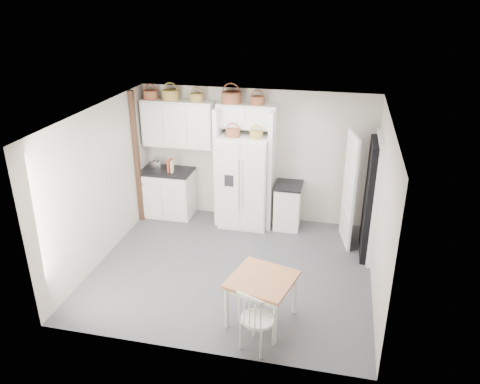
# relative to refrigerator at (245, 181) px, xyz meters

# --- Properties ---
(floor) EXTENTS (4.50, 4.50, 0.00)m
(floor) POSITION_rel_refrigerator_xyz_m (0.15, -1.65, -0.90)
(floor) COLOR #484849
(floor) RESTS_ON ground
(ceiling) EXTENTS (4.50, 4.50, 0.00)m
(ceiling) POSITION_rel_refrigerator_xyz_m (0.15, -1.65, 1.70)
(ceiling) COLOR white
(ceiling) RESTS_ON wall_back
(wall_back) EXTENTS (4.50, 0.00, 4.50)m
(wall_back) POSITION_rel_refrigerator_xyz_m (0.15, 0.35, 0.40)
(wall_back) COLOR #B3AA9D
(wall_back) RESTS_ON floor
(wall_left) EXTENTS (0.00, 4.00, 4.00)m
(wall_left) POSITION_rel_refrigerator_xyz_m (-2.10, -1.65, 0.40)
(wall_left) COLOR #B3AA9D
(wall_left) RESTS_ON floor
(wall_right) EXTENTS (0.00, 4.00, 4.00)m
(wall_right) POSITION_rel_refrigerator_xyz_m (2.40, -1.65, 0.40)
(wall_right) COLOR #B3AA9D
(wall_right) RESTS_ON floor
(refrigerator) EXTENTS (0.93, 0.75, 1.80)m
(refrigerator) POSITION_rel_refrigerator_xyz_m (0.00, 0.00, 0.00)
(refrigerator) COLOR white
(refrigerator) RESTS_ON floor
(base_cab_left) EXTENTS (1.01, 0.64, 0.93)m
(base_cab_left) POSITION_rel_refrigerator_xyz_m (-1.61, 0.05, -0.43)
(base_cab_left) COLOR silver
(base_cab_left) RESTS_ON floor
(base_cab_right) EXTENTS (0.48, 0.58, 0.84)m
(base_cab_right) POSITION_rel_refrigerator_xyz_m (0.84, 0.05, -0.48)
(base_cab_right) COLOR silver
(base_cab_right) RESTS_ON floor
(dining_table) EXTENTS (1.02, 1.02, 0.69)m
(dining_table) POSITION_rel_refrigerator_xyz_m (0.85, -2.85, -0.55)
(dining_table) COLOR #954F29
(dining_table) RESTS_ON floor
(windsor_chair) EXTENTS (0.56, 0.54, 0.90)m
(windsor_chair) POSITION_rel_refrigerator_xyz_m (0.89, -3.40, -0.45)
(windsor_chair) COLOR silver
(windsor_chair) RESTS_ON floor
(counter_left) EXTENTS (1.05, 0.68, 0.04)m
(counter_left) POSITION_rel_refrigerator_xyz_m (-1.61, 0.05, 0.06)
(counter_left) COLOR black
(counter_left) RESTS_ON base_cab_left
(counter_right) EXTENTS (0.52, 0.61, 0.04)m
(counter_right) POSITION_rel_refrigerator_xyz_m (0.84, 0.05, -0.03)
(counter_right) COLOR black
(counter_right) RESTS_ON base_cab_right
(toaster) EXTENTS (0.25, 0.15, 0.17)m
(toaster) POSITION_rel_refrigerator_xyz_m (-1.82, 0.05, 0.16)
(toaster) COLOR silver
(toaster) RESTS_ON counter_left
(cookbook_red) EXTENTS (0.07, 0.18, 0.26)m
(cookbook_red) POSITION_rel_refrigerator_xyz_m (-1.49, -0.03, 0.21)
(cookbook_red) COLOR #9E3B23
(cookbook_red) RESTS_ON counter_left
(cookbook_cream) EXTENTS (0.05, 0.15, 0.22)m
(cookbook_cream) POSITION_rel_refrigerator_xyz_m (-1.45, -0.03, 0.19)
(cookbook_cream) COLOR #F2E6BA
(cookbook_cream) RESTS_ON counter_left
(basket_upper_a) EXTENTS (0.29, 0.29, 0.16)m
(basket_upper_a) POSITION_rel_refrigerator_xyz_m (-1.87, 0.18, 1.53)
(basket_upper_a) COLOR brown
(basket_upper_a) RESTS_ON upper_cabinet
(basket_upper_b) EXTENTS (0.32, 0.32, 0.19)m
(basket_upper_b) POSITION_rel_refrigerator_xyz_m (-1.47, 0.18, 1.55)
(basket_upper_b) COLOR brown
(basket_upper_b) RESTS_ON upper_cabinet
(basket_upper_c) EXTENTS (0.26, 0.26, 0.15)m
(basket_upper_c) POSITION_rel_refrigerator_xyz_m (-0.96, 0.18, 1.53)
(basket_upper_c) COLOR brown
(basket_upper_c) RESTS_ON upper_cabinet
(basket_bridge_a) EXTENTS (0.36, 0.36, 0.21)m
(basket_bridge_a) POSITION_rel_refrigerator_xyz_m (-0.30, 0.18, 1.55)
(basket_bridge_a) COLOR brown
(basket_bridge_a) RESTS_ON bridge_cabinet
(basket_bridge_b) EXTENTS (0.26, 0.26, 0.15)m
(basket_bridge_b) POSITION_rel_refrigerator_xyz_m (0.19, 0.18, 1.53)
(basket_bridge_b) COLOR brown
(basket_bridge_b) RESTS_ON bridge_cabinet
(basket_fridge_a) EXTENTS (0.26, 0.26, 0.14)m
(basket_fridge_a) POSITION_rel_refrigerator_xyz_m (-0.20, -0.10, 0.97)
(basket_fridge_a) COLOR brown
(basket_fridge_a) RESTS_ON refrigerator
(basket_fridge_b) EXTENTS (0.24, 0.24, 0.13)m
(basket_fridge_b) POSITION_rel_refrigerator_xyz_m (0.23, -0.10, 0.96)
(basket_fridge_b) COLOR brown
(basket_fridge_b) RESTS_ON refrigerator
(upper_cabinet) EXTENTS (1.40, 0.34, 0.90)m
(upper_cabinet) POSITION_rel_refrigerator_xyz_m (-1.35, 0.18, 1.00)
(upper_cabinet) COLOR silver
(upper_cabinet) RESTS_ON wall_back
(bridge_cabinet) EXTENTS (1.12, 0.34, 0.45)m
(bridge_cabinet) POSITION_rel_refrigerator_xyz_m (0.00, 0.18, 1.23)
(bridge_cabinet) COLOR silver
(bridge_cabinet) RESTS_ON wall_back
(fridge_panel_left) EXTENTS (0.08, 0.60, 2.30)m
(fridge_panel_left) POSITION_rel_refrigerator_xyz_m (-0.51, 0.05, 0.25)
(fridge_panel_left) COLOR silver
(fridge_panel_left) RESTS_ON floor
(fridge_panel_right) EXTENTS (0.08, 0.60, 2.30)m
(fridge_panel_right) POSITION_rel_refrigerator_xyz_m (0.51, 0.05, 0.25)
(fridge_panel_right) COLOR silver
(fridge_panel_right) RESTS_ON floor
(trim_post) EXTENTS (0.09, 0.09, 2.60)m
(trim_post) POSITION_rel_refrigerator_xyz_m (-2.05, -0.30, 0.40)
(trim_post) COLOR black
(trim_post) RESTS_ON floor
(doorway_void) EXTENTS (0.18, 0.85, 2.05)m
(doorway_void) POSITION_rel_refrigerator_xyz_m (2.31, -0.65, 0.13)
(doorway_void) COLOR black
(doorway_void) RESTS_ON floor
(door_slab) EXTENTS (0.21, 0.79, 2.05)m
(door_slab) POSITION_rel_refrigerator_xyz_m (1.95, -0.32, 0.13)
(door_slab) COLOR white
(door_slab) RESTS_ON floor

